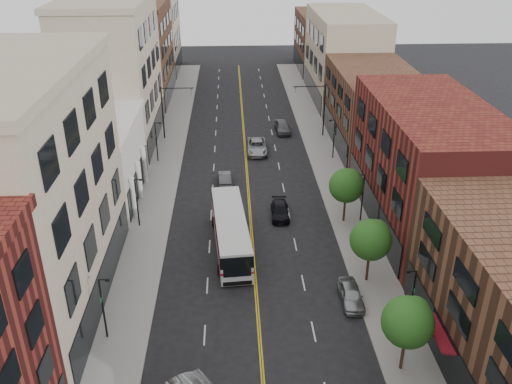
{
  "coord_description": "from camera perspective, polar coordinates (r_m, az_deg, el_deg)",
  "views": [
    {
      "loc": [
        -1.69,
        -22.72,
        27.06
      ],
      "look_at": [
        0.38,
        21.12,
        5.0
      ],
      "focal_mm": 38.0,
      "sensor_mm": 36.0,
      "label": 1
    }
  ],
  "objects": [
    {
      "name": "sidewalk_left",
      "position": [
        64.26,
        -9.88,
        1.43
      ],
      "size": [
        4.0,
        110.0,
        0.15
      ],
      "primitive_type": "cube",
      "color": "gray",
      "rests_on": "ground"
    },
    {
      "name": "sidewalk_right",
      "position": [
        64.78,
        7.95,
        1.8
      ],
      "size": [
        4.0,
        110.0,
        0.15
      ],
      "primitive_type": "cube",
      "color": "gray",
      "rests_on": "ground"
    },
    {
      "name": "bldg_l_tanoffice",
      "position": [
        42.85,
        -23.34,
        -0.58
      ],
      "size": [
        10.0,
        22.0,
        18.0
      ],
      "primitive_type": "cube",
      "color": "tan",
      "rests_on": "ground"
    },
    {
      "name": "bldg_l_white",
      "position": [
        60.43,
        -17.18,
        3.01
      ],
      "size": [
        10.0,
        14.0,
        8.0
      ],
      "primitive_type": "cube",
      "color": "silver",
      "rests_on": "ground"
    },
    {
      "name": "bldg_l_far_a",
      "position": [
        74.58,
        -14.79,
        11.81
      ],
      "size": [
        10.0,
        20.0,
        18.0
      ],
      "primitive_type": "cube",
      "color": "tan",
      "rests_on": "ground"
    },
    {
      "name": "bldg_l_far_b",
      "position": [
        94.06,
        -12.39,
        14.09
      ],
      "size": [
        10.0,
        20.0,
        15.0
      ],
      "primitive_type": "cube",
      "color": "brown",
      "rests_on": "ground"
    },
    {
      "name": "bldg_l_far_c",
      "position": [
        111.11,
        -11.11,
        17.39
      ],
      "size": [
        10.0,
        16.0,
        20.0
      ],
      "primitive_type": "cube",
      "color": "tan",
      "rests_on": "ground"
    },
    {
      "name": "bldg_r_mid",
      "position": [
        54.55,
        17.59,
        2.67
      ],
      "size": [
        10.0,
        22.0,
        12.0
      ],
      "primitive_type": "cube",
      "color": "#5A1A17",
      "rests_on": "ground"
    },
    {
      "name": "bldg_r_far_a",
      "position": [
        73.64,
        12.27,
        8.64
      ],
      "size": [
        10.0,
        20.0,
        10.0
      ],
      "primitive_type": "cube",
      "color": "brown",
      "rests_on": "ground"
    },
    {
      "name": "bldg_r_far_b",
      "position": [
        92.86,
        9.24,
        13.88
      ],
      "size": [
        10.0,
        22.0,
        14.0
      ],
      "primitive_type": "cube",
      "color": "tan",
      "rests_on": "ground"
    },
    {
      "name": "bldg_r_far_c",
      "position": [
        112.4,
        7.18,
        15.43
      ],
      "size": [
        10.0,
        18.0,
        11.0
      ],
      "primitive_type": "cube",
      "color": "brown",
      "rests_on": "ground"
    },
    {
      "name": "tree_r_1",
      "position": [
        36.97,
        15.79,
        -12.87
      ],
      "size": [
        3.4,
        3.4,
        5.59
      ],
      "color": "black",
      "rests_on": "sidewalk_right"
    },
    {
      "name": "tree_r_2",
      "position": [
        44.75,
        12.08,
        -4.81
      ],
      "size": [
        3.4,
        3.4,
        5.59
      ],
      "color": "black",
      "rests_on": "sidewalk_right"
    },
    {
      "name": "tree_r_3",
      "position": [
        53.27,
        9.57,
        0.79
      ],
      "size": [
        3.4,
        3.4,
        5.59
      ],
      "color": "black",
      "rests_on": "sidewalk_right"
    },
    {
      "name": "lamp_l_1",
      "position": [
        40.12,
        -15.78,
        -11.41
      ],
      "size": [
        0.81,
        0.55,
        5.05
      ],
      "color": "black",
      "rests_on": "sidewalk_left"
    },
    {
      "name": "lamp_l_2",
      "position": [
        53.37,
        -12.39,
        -0.82
      ],
      "size": [
        0.81,
        0.55,
        5.05
      ],
      "color": "black",
      "rests_on": "sidewalk_left"
    },
    {
      "name": "lamp_l_3",
      "position": [
        67.82,
        -10.42,
        5.43
      ],
      "size": [
        0.81,
        0.55,
        5.05
      ],
      "color": "black",
      "rests_on": "sidewalk_left"
    },
    {
      "name": "lamp_r_1",
      "position": [
        41.04,
        16.09,
        -10.49
      ],
      "size": [
        0.81,
        0.55,
        5.05
      ],
      "color": "black",
      "rests_on": "sidewalk_right"
    },
    {
      "name": "lamp_r_2",
      "position": [
        54.07,
        11.12,
        -0.31
      ],
      "size": [
        0.81,
        0.55,
        5.05
      ],
      "color": "black",
      "rests_on": "sidewalk_right"
    },
    {
      "name": "lamp_r_3",
      "position": [
        68.37,
        8.17,
        5.78
      ],
      "size": [
        0.81,
        0.55,
        5.05
      ],
      "color": "black",
      "rests_on": "sidewalk_right"
    },
    {
      "name": "signal_mast_left",
      "position": [
        74.68,
        -9.28,
        8.87
      ],
      "size": [
        4.49,
        0.18,
        7.2
      ],
      "color": "black",
      "rests_on": "sidewalk_left"
    },
    {
      "name": "signal_mast_right",
      "position": [
        75.15,
        6.66,
        9.15
      ],
      "size": [
        4.49,
        0.18,
        7.2
      ],
      "color": "black",
      "rests_on": "sidewalk_right"
    },
    {
      "name": "city_bus",
      "position": [
        49.38,
        -2.69,
        -4.02
      ],
      "size": [
        3.76,
        12.67,
        3.21
      ],
      "rotation": [
        0.0,
        0.0,
        0.08
      ],
      "color": "silver",
      "rests_on": "ground"
    },
    {
      "name": "car_parked_far",
      "position": [
        43.97,
        9.96,
        -10.6
      ],
      "size": [
        1.69,
        4.2,
        1.43
      ],
      "primitive_type": "imported",
      "rotation": [
        0.0,
        0.0,
        0.0
      ],
      "color": "#929499",
      "rests_on": "ground"
    },
    {
      "name": "car_lane_behind",
      "position": [
        62.03,
        -3.3,
        1.45
      ],
      "size": [
        1.58,
        4.04,
        1.31
      ],
      "primitive_type": "imported",
      "rotation": [
        0.0,
        0.0,
        3.19
      ],
      "color": "#4C4D52",
      "rests_on": "ground"
    },
    {
      "name": "car_lane_a",
      "position": [
        55.09,
        2.54,
        -2.0
      ],
      "size": [
        1.93,
        4.46,
        1.28
      ],
      "primitive_type": "imported",
      "rotation": [
        0.0,
        0.0,
        -0.03
      ],
      "color": "black",
      "rests_on": "ground"
    },
    {
      "name": "car_lane_b",
      "position": [
        70.51,
        0.1,
        4.81
      ],
      "size": [
        2.71,
        5.74,
        1.58
      ],
      "primitive_type": "imported",
      "rotation": [
        0.0,
        0.0,
        -0.01
      ],
      "color": "#9B9EA2",
      "rests_on": "ground"
    },
    {
      "name": "car_lane_c",
      "position": [
        77.57,
        2.79,
        6.89
      ],
      "size": [
        2.31,
        4.98,
        1.65
      ],
      "primitive_type": "imported",
      "rotation": [
        0.0,
        0.0,
        0.07
      ],
      "color": "#535459",
      "rests_on": "ground"
    }
  ]
}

